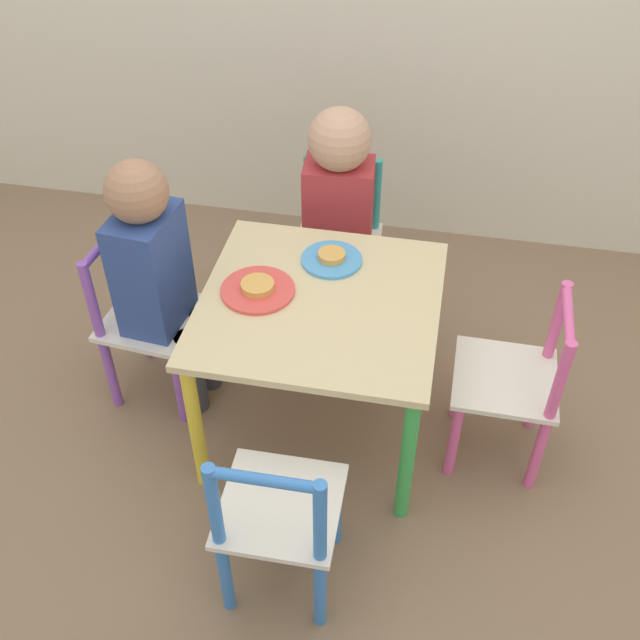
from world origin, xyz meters
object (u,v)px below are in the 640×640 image
(chair_purple, at_px, (147,321))
(child_back, at_px, (338,202))
(chair_teal, at_px, (339,246))
(kids_table, at_px, (320,319))
(plate_left, at_px, (258,289))
(child_left, at_px, (157,269))
(chair_pink, at_px, (513,385))
(chair_blue, at_px, (278,519))
(plate_back, at_px, (332,259))

(chair_purple, height_order, child_back, child_back)
(chair_teal, height_order, child_back, child_back)
(kids_table, relative_size, plate_left, 3.18)
(chair_purple, relative_size, child_left, 0.68)
(plate_left, bearing_deg, chair_purple, 171.97)
(chair_purple, height_order, child_left, child_left)
(chair_pink, bearing_deg, child_back, -129.26)
(plate_left, bearing_deg, chair_blue, -71.81)
(chair_pink, height_order, plate_left, chair_pink)
(chair_pink, bearing_deg, chair_teal, -132.58)
(chair_blue, xyz_separation_m, plate_left, (-0.17, 0.50, 0.21))
(plate_left, bearing_deg, chair_teal, 76.49)
(chair_teal, xyz_separation_m, plate_back, (0.04, -0.34, 0.21))
(chair_teal, xyz_separation_m, plate_left, (-0.12, -0.50, 0.21))
(child_left, xyz_separation_m, child_back, (0.41, 0.40, 0.00))
(child_back, bearing_deg, kids_table, -90.00)
(plate_back, bearing_deg, chair_blue, -89.38)
(plate_left, xyz_separation_m, plate_back, (0.16, 0.16, 0.00))
(kids_table, relative_size, plate_back, 3.69)
(chair_blue, height_order, chair_pink, same)
(chair_purple, bearing_deg, plate_left, -92.52)
(chair_teal, bearing_deg, chair_blue, -91.73)
(child_back, bearing_deg, chair_purple, -144.18)
(chair_pink, distance_m, child_back, 0.73)
(kids_table, bearing_deg, chair_purple, 174.48)
(child_back, xyz_separation_m, plate_left, (-0.13, -0.44, 0.01))
(kids_table, xyz_separation_m, chair_purple, (-0.50, 0.05, -0.14))
(chair_teal, xyz_separation_m, child_back, (0.00, -0.06, 0.20))
(chair_teal, bearing_deg, kids_table, -90.00)
(child_back, bearing_deg, child_left, -139.85)
(kids_table, xyz_separation_m, child_left, (-0.44, 0.04, 0.06))
(plate_left, relative_size, plate_back, 1.16)
(child_left, height_order, plate_left, child_left)
(chair_pink, height_order, child_back, child_back)
(chair_teal, distance_m, plate_back, 0.40)
(chair_teal, distance_m, child_back, 0.21)
(child_back, bearing_deg, chair_pink, -44.10)
(chair_pink, bearing_deg, chair_blue, -44.31)
(chair_teal, height_order, plate_left, chair_teal)
(child_left, bearing_deg, plate_left, -93.05)
(chair_blue, relative_size, chair_pink, 1.00)
(chair_blue, bearing_deg, child_left, -51.43)
(chair_pink, height_order, plate_back, chair_pink)
(chair_purple, relative_size, chair_pink, 1.00)
(chair_pink, bearing_deg, child_left, -92.32)
(chair_purple, height_order, chair_teal, same)
(chair_pink, relative_size, plate_left, 2.78)
(chair_blue, bearing_deg, child_back, -88.38)
(plate_left, bearing_deg, child_back, 74.21)
(chair_blue, height_order, child_left, child_left)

